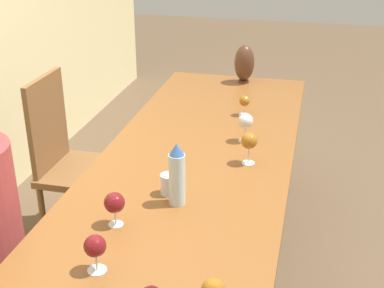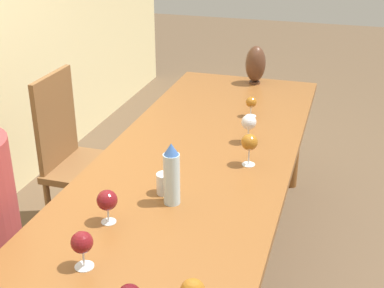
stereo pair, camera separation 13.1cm
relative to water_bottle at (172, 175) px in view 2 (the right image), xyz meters
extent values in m
cube|color=brown|center=(0.25, 0.02, -0.15)|extent=(2.96, 0.91, 0.04)
cylinder|color=brown|center=(1.63, -0.33, -0.52)|extent=(0.07, 0.07, 0.70)
cylinder|color=brown|center=(1.63, 0.38, -0.52)|extent=(0.07, 0.07, 0.70)
cylinder|color=silver|center=(0.00, 0.00, -0.02)|extent=(0.07, 0.07, 0.22)
cone|color=#33599E|center=(0.00, 0.00, 0.11)|extent=(0.06, 0.06, 0.05)
cylinder|color=silver|center=(0.06, 0.05, -0.08)|extent=(0.07, 0.07, 0.09)
cylinder|color=#4C2D1E|center=(1.61, -0.03, -0.12)|extent=(0.07, 0.07, 0.01)
ellipsoid|color=#4C2D1E|center=(1.61, -0.03, 0.01)|extent=(0.13, 0.13, 0.24)
cylinder|color=silver|center=(0.42, -0.23, -0.13)|extent=(0.06, 0.06, 0.00)
cylinder|color=silver|center=(0.42, -0.23, -0.09)|extent=(0.01, 0.01, 0.08)
sphere|color=#995B19|center=(0.42, -0.23, -0.01)|extent=(0.08, 0.08, 0.08)
cylinder|color=silver|center=(-0.20, 0.18, -0.13)|extent=(0.06, 0.06, 0.00)
cylinder|color=silver|center=(-0.20, 0.18, -0.09)|extent=(0.01, 0.01, 0.06)
sphere|color=maroon|center=(-0.20, 0.18, -0.03)|extent=(0.08, 0.08, 0.08)
cylinder|color=silver|center=(0.67, -0.18, -0.13)|extent=(0.06, 0.06, 0.00)
cylinder|color=silver|center=(0.67, -0.18, -0.09)|extent=(0.01, 0.01, 0.08)
sphere|color=silver|center=(0.67, -0.18, -0.02)|extent=(0.08, 0.08, 0.08)
cylinder|color=silver|center=(-0.48, 0.15, -0.13)|extent=(0.07, 0.07, 0.00)
cylinder|color=silver|center=(-0.48, 0.15, -0.09)|extent=(0.01, 0.01, 0.06)
sphere|color=maroon|center=(-0.48, 0.15, -0.03)|extent=(0.07, 0.07, 0.07)
cylinder|color=silver|center=(1.02, -0.12, -0.13)|extent=(0.06, 0.06, 0.00)
cylinder|color=silver|center=(1.02, -0.12, -0.10)|extent=(0.01, 0.01, 0.06)
sphere|color=#995B19|center=(1.02, -0.12, -0.04)|extent=(0.06, 0.06, 0.06)
cube|color=brown|center=(0.72, 0.75, -0.44)|extent=(0.44, 0.44, 0.04)
cube|color=brown|center=(0.72, 0.95, -0.15)|extent=(0.40, 0.03, 0.53)
cylinder|color=brown|center=(0.53, 0.56, -0.66)|extent=(0.04, 0.04, 0.41)
cylinder|color=brown|center=(0.91, 0.56, -0.66)|extent=(0.04, 0.04, 0.41)
cylinder|color=brown|center=(0.53, 0.94, -0.66)|extent=(0.04, 0.04, 0.41)
cylinder|color=brown|center=(0.91, 0.94, -0.66)|extent=(0.04, 0.04, 0.41)
camera|label=1|loc=(-1.79, -0.49, 0.99)|focal=50.00mm
camera|label=2|loc=(-1.76, -0.62, 0.99)|focal=50.00mm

